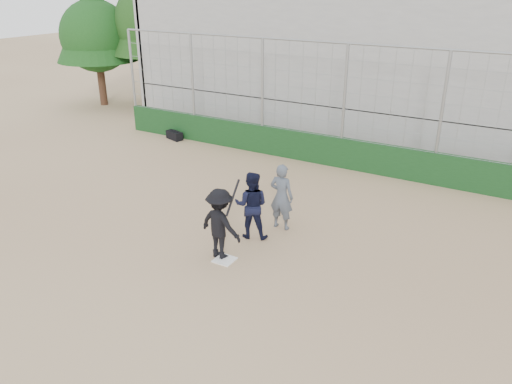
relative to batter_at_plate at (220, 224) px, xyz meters
The scene contains 10 objects.
ground 0.85m from the batter_at_plate, 32.22° to the right, with size 90.00×90.00×0.00m, color #866748.
home_plate 0.84m from the batter_at_plate, 32.22° to the right, with size 0.44×0.44×0.02m, color white.
backstop 6.90m from the batter_at_plate, 88.63° to the left, with size 18.10×0.25×4.04m.
bleachers 12.03m from the batter_at_plate, 89.20° to the left, with size 20.25×6.70×6.98m.
tree_left 15.77m from the batter_at_plate, 134.84° to the left, with size 4.48×4.48×7.00m.
tree_right 16.57m from the batter_at_plate, 144.83° to the left, with size 3.84×3.84×6.00m.
batter_at_plate is the anchor object (origin of this frame).
catcher_crouched 1.17m from the batter_at_plate, 83.43° to the left, with size 0.99×0.88×1.15m.
umpire 2.02m from the batter_at_plate, 75.22° to the left, with size 0.62×0.41×1.54m, color #464E59.
equipment_bag 9.32m from the batter_at_plate, 135.19° to the left, with size 0.80×0.53×0.36m.
Camera 1 is at (5.47, -8.01, 5.83)m, focal length 35.00 mm.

